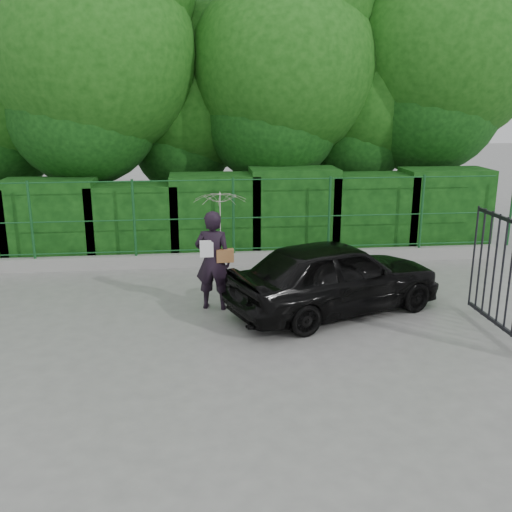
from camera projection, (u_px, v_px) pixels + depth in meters
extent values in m
plane|color=gray|center=(229.00, 343.00, 9.36)|extent=(80.00, 80.00, 0.00)
cube|color=#9E9E99|center=(217.00, 259.00, 13.63)|extent=(14.00, 0.25, 0.30)
cylinder|color=#164E22|center=(31.00, 220.00, 12.91)|extent=(0.06, 0.06, 1.80)
cylinder|color=#164E22|center=(134.00, 218.00, 13.15)|extent=(0.06, 0.06, 1.80)
cylinder|color=#164E22|center=(233.00, 216.00, 13.39)|extent=(0.06, 0.06, 1.80)
cylinder|color=#164E22|center=(329.00, 214.00, 13.63)|extent=(0.06, 0.06, 1.80)
cylinder|color=#164E22|center=(422.00, 212.00, 13.87)|extent=(0.06, 0.06, 1.80)
cylinder|color=#164E22|center=(511.00, 210.00, 14.11)|extent=(0.06, 0.06, 1.80)
cylinder|color=#164E22|center=(217.00, 249.00, 13.56)|extent=(13.60, 0.03, 0.03)
cylinder|color=#164E22|center=(216.00, 218.00, 13.36)|extent=(13.60, 0.03, 0.03)
cylinder|color=#164E22|center=(216.00, 180.00, 13.12)|extent=(13.60, 0.03, 0.03)
cube|color=black|center=(51.00, 220.00, 13.94)|extent=(2.20, 1.20, 1.99)
cube|color=black|center=(135.00, 221.00, 14.17)|extent=(2.20, 1.20, 1.84)
cube|color=black|center=(215.00, 215.00, 14.35)|extent=(2.20, 1.20, 2.05)
cube|color=black|center=(293.00, 211.00, 14.54)|extent=(2.20, 1.20, 2.18)
cube|color=black|center=(369.00, 213.00, 14.78)|extent=(2.20, 1.20, 2.00)
cube|color=black|center=(443.00, 209.00, 14.97)|extent=(2.20, 1.20, 2.11)
cylinder|color=black|center=(14.00, 172.00, 15.94)|extent=(0.36, 0.36, 3.75)
sphere|color=#14470F|center=(5.00, 88.00, 15.34)|extent=(4.50, 4.50, 4.50)
cylinder|color=black|center=(100.00, 160.00, 15.34)|extent=(0.36, 0.36, 4.50)
sphere|color=#14470F|center=(92.00, 55.00, 14.62)|extent=(5.40, 5.40, 5.40)
cylinder|color=black|center=(194.00, 176.00, 17.01)|extent=(0.36, 0.36, 3.25)
sphere|color=#14470F|center=(192.00, 109.00, 16.49)|extent=(3.90, 3.90, 3.90)
cylinder|color=black|center=(282.00, 162.00, 16.18)|extent=(0.36, 0.36, 4.25)
sphere|color=#14470F|center=(283.00, 67.00, 15.50)|extent=(5.10, 5.10, 5.10)
cylinder|color=black|center=(360.00, 171.00, 17.21)|extent=(0.36, 0.36, 3.50)
sphere|color=#14470F|center=(363.00, 99.00, 16.65)|extent=(4.20, 4.20, 4.20)
cylinder|color=black|center=(431.00, 150.00, 16.87)|extent=(0.36, 0.36, 4.75)
sphere|color=#14470F|center=(439.00, 48.00, 16.11)|extent=(5.70, 5.70, 5.70)
cube|color=black|center=(497.00, 324.00, 9.75)|extent=(0.05, 2.00, 0.06)
cube|color=black|center=(510.00, 221.00, 9.27)|extent=(0.05, 2.00, 0.06)
cylinder|color=black|center=(510.00, 277.00, 9.32)|extent=(0.04, 0.04, 1.90)
cylinder|color=black|center=(502.00, 273.00, 9.56)|extent=(0.04, 0.04, 1.90)
cylinder|color=black|center=(494.00, 268.00, 9.80)|extent=(0.04, 0.04, 1.90)
cylinder|color=black|center=(487.00, 264.00, 10.04)|extent=(0.04, 0.04, 1.90)
cylinder|color=black|center=(480.00, 260.00, 10.28)|extent=(0.04, 0.04, 1.90)
cylinder|color=black|center=(474.00, 257.00, 10.51)|extent=(0.04, 0.04, 1.90)
imported|color=black|center=(213.00, 260.00, 10.65)|extent=(0.78, 0.62, 1.89)
imported|color=silver|center=(220.00, 215.00, 10.49)|extent=(0.97, 0.99, 0.89)
cube|color=#905D33|center=(225.00, 256.00, 10.57)|extent=(0.32, 0.15, 0.24)
cube|color=white|center=(207.00, 249.00, 10.45)|extent=(0.25, 0.02, 0.32)
imported|color=black|center=(335.00, 276.00, 10.55)|extent=(4.41, 3.03, 1.39)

